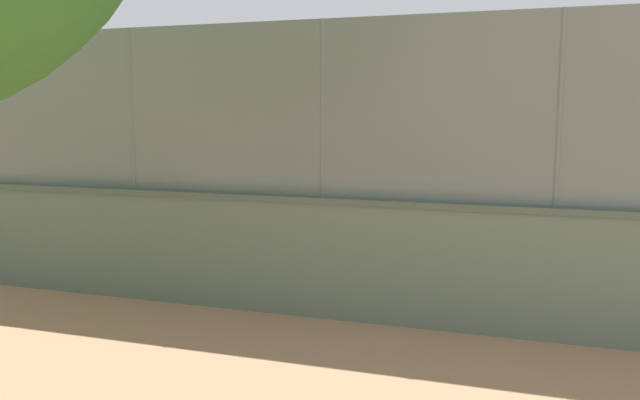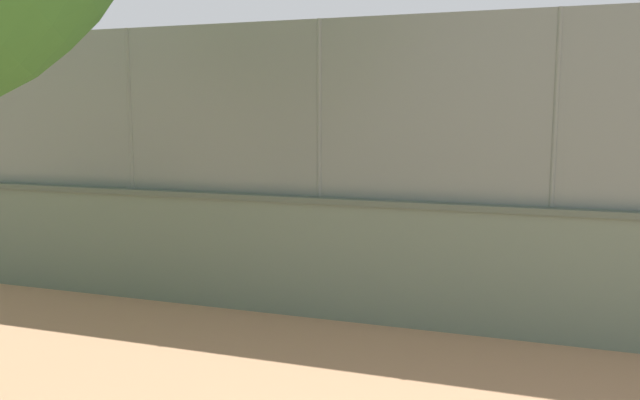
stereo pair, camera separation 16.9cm
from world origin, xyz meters
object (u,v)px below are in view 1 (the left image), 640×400
at_px(spare_ball_by_wall, 278,272).
at_px(courtside_bench, 473,276).
at_px(sports_ball, 285,272).
at_px(player_baseline_waiting, 420,215).
at_px(player_crossing_court, 328,212).
at_px(player_at_service_line, 239,182).

height_order(spare_ball_by_wall, courtside_bench, courtside_bench).
bearing_deg(sports_ball, player_baseline_waiting, -151.63).
xyz_separation_m(player_baseline_waiting, sports_ball, (2.14, 1.16, -0.92)).
distance_m(sports_ball, courtside_bench, 3.31).
xyz_separation_m(player_crossing_court, player_at_service_line, (3.50, -3.66, 0.10)).
distance_m(player_at_service_line, spare_ball_by_wall, 6.15).
distance_m(player_at_service_line, player_baseline_waiting, 6.88).
xyz_separation_m(player_crossing_court, spare_ball_by_wall, (0.45, 1.60, -0.85)).
height_order(player_crossing_court, spare_ball_by_wall, player_crossing_court).
bearing_deg(sports_ball, courtside_bench, 165.93).
bearing_deg(player_baseline_waiting, player_at_service_line, -38.42).
bearing_deg(player_at_service_line, player_baseline_waiting, 141.58).
bearing_deg(sports_ball, player_crossing_court, -98.20).
xyz_separation_m(sports_ball, spare_ball_by_wall, (0.20, -0.18, -0.05)).
bearing_deg(courtside_bench, spare_ball_by_wall, -16.08).
height_order(player_baseline_waiting, courtside_bench, player_baseline_waiting).
relative_size(player_baseline_waiting, spare_ball_by_wall, 17.38).
bearing_deg(spare_ball_by_wall, player_baseline_waiting, -157.25).
bearing_deg(player_crossing_court, sports_ball, 81.80).
relative_size(player_at_service_line, courtside_bench, 1.05).
xyz_separation_m(player_baseline_waiting, courtside_bench, (-1.05, 1.96, -0.55)).
bearing_deg(sports_ball, spare_ball_by_wall, -41.99).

